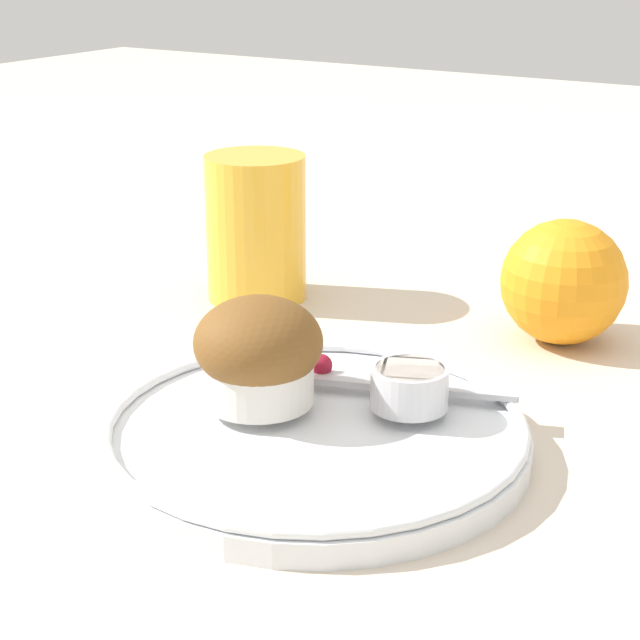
# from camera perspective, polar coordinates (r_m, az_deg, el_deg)

# --- Properties ---
(ground_plane) EXTENTS (3.00, 3.00, 0.00)m
(ground_plane) POSITION_cam_1_polar(r_m,az_deg,el_deg) (0.61, 1.12, -6.64)
(ground_plane) COLOR beige
(plate) EXTENTS (0.24, 0.24, 0.02)m
(plate) POSITION_cam_1_polar(r_m,az_deg,el_deg) (0.59, -0.23, -6.14)
(plate) COLOR white
(plate) RESTS_ON ground_plane
(muffin) EXTENTS (0.07, 0.07, 0.06)m
(muffin) POSITION_cam_1_polar(r_m,az_deg,el_deg) (0.60, -3.30, -1.75)
(muffin) COLOR silver
(muffin) RESTS_ON plate
(cream_ramekin) EXTENTS (0.04, 0.04, 0.02)m
(cream_ramekin) POSITION_cam_1_polar(r_m,az_deg,el_deg) (0.60, 4.80, -3.49)
(cream_ramekin) COLOR silver
(cream_ramekin) RESTS_ON plate
(berry_pair) EXTENTS (0.03, 0.01, 0.01)m
(berry_pair) POSITION_cam_1_polar(r_m,az_deg,el_deg) (0.64, -0.44, -2.31)
(berry_pair) COLOR maroon
(berry_pair) RESTS_ON plate
(butter_knife) EXTENTS (0.16, 0.07, 0.00)m
(butter_knife) POSITION_cam_1_polar(r_m,az_deg,el_deg) (0.63, 3.17, -3.34)
(butter_knife) COLOR #B7B7BC
(butter_knife) RESTS_ON plate
(orange_fruit) EXTENTS (0.09, 0.09, 0.09)m
(orange_fruit) POSITION_cam_1_polar(r_m,az_deg,el_deg) (0.76, 12.86, 1.99)
(orange_fruit) COLOR orange
(orange_fruit) RESTS_ON ground_plane
(juice_glass) EXTENTS (0.08, 0.08, 0.11)m
(juice_glass) POSITION_cam_1_polar(r_m,az_deg,el_deg) (0.82, -3.43, 4.93)
(juice_glass) COLOR gold
(juice_glass) RESTS_ON ground_plane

